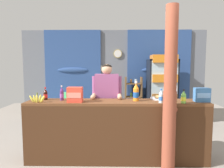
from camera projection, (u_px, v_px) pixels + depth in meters
name	position (u px, v px, depth m)	size (l,w,h in m)	color
ground_plane	(113.00, 143.00, 4.04)	(8.26, 8.26, 0.00)	gray
back_wall_curtained	(114.00, 73.00, 5.85)	(5.35, 0.22, 2.59)	slate
stall_counter	(117.00, 127.00, 3.16)	(2.92, 0.48, 1.00)	brown
timber_post	(170.00, 95.00, 2.84)	(0.21, 0.19, 2.42)	brown
drink_fridge	(162.00, 86.00, 5.26)	(0.75, 0.65, 1.84)	black
bottle_shelf_rack	(133.00, 98.00, 5.60)	(0.48, 0.28, 1.25)	brown
plastic_lawn_chair	(69.00, 107.00, 5.16)	(0.52, 0.52, 0.86)	#4CC675
shopkeeper	(107.00, 96.00, 3.63)	(0.54, 0.42, 1.60)	#28282D
soda_bottle_orange_soda	(136.00, 93.00, 3.22)	(0.09, 0.09, 0.32)	orange
soda_bottle_water	(161.00, 97.00, 3.06)	(0.07, 0.07, 0.22)	silver
soda_bottle_cola	(45.00, 94.00, 3.33)	(0.07, 0.07, 0.21)	black
soda_bottle_grape_soda	(62.00, 94.00, 3.28)	(0.06, 0.06, 0.25)	#56286B
soda_bottle_lime_soda	(184.00, 97.00, 3.02)	(0.07, 0.07, 0.21)	#75C64C
snack_box_crackers	(75.00, 95.00, 3.10)	(0.23, 0.14, 0.24)	#E5422D
snack_box_biscuit	(202.00, 95.00, 3.15)	(0.23, 0.15, 0.22)	#3D75B7
pastry_tray	(161.00, 98.00, 3.38)	(0.37, 0.37, 0.07)	#BCBCC1
banana_bunch	(37.00, 99.00, 3.09)	(0.27, 0.06, 0.16)	#DBCC42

